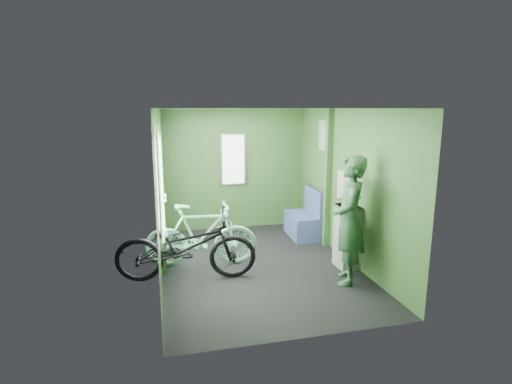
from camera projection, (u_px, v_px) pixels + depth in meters
room at (254, 170)px, 5.71m from camera, size 4.00×4.02×2.31m
bicycle_black at (187, 281)px, 5.44m from camera, size 1.96×1.00×1.07m
bicycle_mint at (202, 267)px, 5.90m from camera, size 1.70×0.79×1.05m
passenger at (349, 220)px, 5.24m from camera, size 0.62×0.78×1.72m
waste_box at (347, 237)px, 5.83m from camera, size 0.27×0.38×0.93m
bench_seat at (303, 223)px, 7.28m from camera, size 0.48×0.84×0.88m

